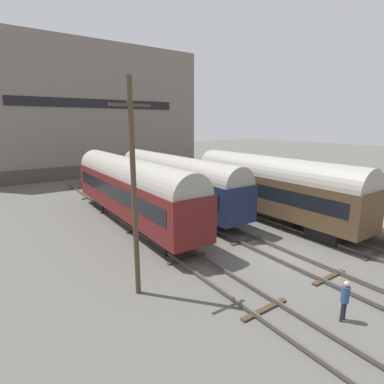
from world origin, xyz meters
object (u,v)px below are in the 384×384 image
(person_worker, at_px, (345,297))
(train_car_navy, at_px, (175,179))
(train_car_maroon, at_px, (130,187))
(bench, at_px, (342,211))
(train_car_brown, at_px, (271,185))
(utility_pole, at_px, (134,189))

(person_worker, bearing_deg, train_car_navy, 81.13)
(person_worker, bearing_deg, train_car_maroon, 97.38)
(bench, bearing_deg, train_car_brown, 115.24)
(utility_pole, bearing_deg, train_car_brown, 16.23)
(train_car_brown, height_order, person_worker, train_car_brown)
(train_car_navy, relative_size, bench, 12.52)
(train_car_navy, height_order, utility_pole, utility_pole)
(train_car_brown, distance_m, person_worker, 13.11)
(train_car_navy, xyz_separation_m, utility_pole, (-8.70, -10.94, 2.17))
(bench, bearing_deg, person_worker, -149.94)
(train_car_brown, relative_size, person_worker, 8.98)
(train_car_brown, bearing_deg, train_car_maroon, 149.44)
(train_car_brown, xyz_separation_m, bench, (2.28, -4.83, -1.42))
(bench, bearing_deg, train_car_navy, 121.03)
(train_car_navy, distance_m, train_car_brown, 8.51)
(train_car_navy, relative_size, utility_pole, 1.80)
(train_car_maroon, bearing_deg, person_worker, -82.62)
(train_car_navy, relative_size, train_car_maroon, 0.98)
(train_car_navy, relative_size, train_car_brown, 1.11)
(train_car_navy, xyz_separation_m, bench, (7.11, -11.82, -1.31))
(train_car_brown, bearing_deg, bench, -64.76)
(bench, xyz_separation_m, utility_pole, (-15.82, 0.89, 3.49))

